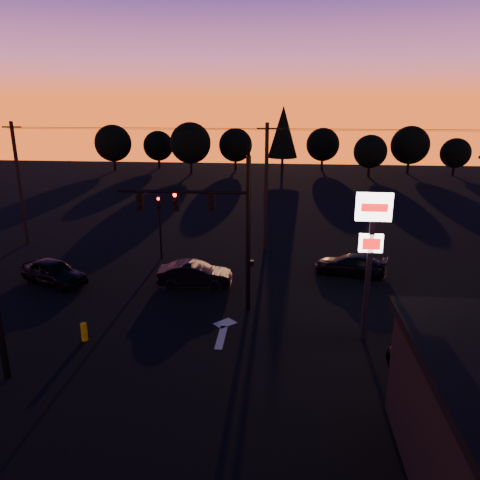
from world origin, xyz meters
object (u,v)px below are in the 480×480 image
object	(u,v)px
secondary_signal	(160,218)
car_mid	(195,274)
suv_parked	(450,376)
car_left	(54,272)
traffic_signal_mast	(216,218)
car_right	(350,265)
pylon_sign	(371,236)
bollard	(84,332)

from	to	relation	value
secondary_signal	car_mid	xyz separation A→B (m)	(3.16, -4.47, -2.16)
secondary_signal	suv_parked	bearing A→B (deg)	-43.55
car_left	suv_parked	xyz separation A→B (m)	(19.76, -8.92, -0.06)
traffic_signal_mast	suv_parked	distance (m)	12.32
car_left	car_mid	world-z (taller)	car_left
car_right	suv_parked	size ratio (longest dim) A/B	0.90
car_left	car_mid	bearing A→B (deg)	-63.39
pylon_sign	bollard	size ratio (longest dim) A/B	8.05
secondary_signal	pylon_sign	bearing A→B (deg)	-39.77
secondary_signal	car_mid	distance (m)	5.88
pylon_sign	bollard	bearing A→B (deg)	-174.00
bollard	car_mid	bearing A→B (deg)	60.74
car_left	bollard	bearing A→B (deg)	-121.19
pylon_sign	bollard	xyz separation A→B (m)	(-12.67, -1.33, -4.49)
car_left	pylon_sign	bearing A→B (deg)	-82.90
traffic_signal_mast	bollard	bearing A→B (deg)	-145.53
traffic_signal_mast	bollard	xyz separation A→B (m)	(-5.58, -3.83, -4.51)
car_right	suv_parked	bearing A→B (deg)	25.67
secondary_signal	bollard	xyz separation A→B (m)	(-0.67, -11.32, -2.44)
car_left	car_mid	xyz separation A→B (m)	(8.37, 0.45, -0.03)
car_left	car_mid	size ratio (longest dim) A/B	1.00
traffic_signal_mast	suv_parked	size ratio (longest dim) A/B	1.76
secondary_signal	car_right	size ratio (longest dim) A/B	0.99
secondary_signal	car_left	xyz separation A→B (m)	(-5.21, -4.92, -2.13)
traffic_signal_mast	car_left	bearing A→B (deg)	165.73
pylon_sign	bollard	distance (m)	13.51
pylon_sign	car_right	world-z (taller)	pylon_sign
pylon_sign	car_mid	xyz separation A→B (m)	(-8.84, 5.52, -4.21)
pylon_sign	car_left	xyz separation A→B (m)	(-17.21, 5.07, -4.18)
car_right	suv_parked	world-z (taller)	suv_parked
car_left	car_right	xyz separation A→B (m)	(17.66, 3.13, -0.10)
car_left	secondary_signal	bearing A→B (deg)	-23.10
pylon_sign	car_right	distance (m)	9.26
traffic_signal_mast	car_left	distance (m)	11.24
bollard	suv_parked	bearing A→B (deg)	-9.40
traffic_signal_mast	car_mid	xyz separation A→B (m)	(-1.74, 3.03, -4.23)
pylon_sign	car_left	bearing A→B (deg)	163.59
secondary_signal	car_left	size ratio (longest dim) A/B	1.01
bollard	car_mid	distance (m)	7.86
car_mid	suv_parked	world-z (taller)	car_mid
secondary_signal	pylon_sign	world-z (taller)	pylon_sign
car_mid	suv_parked	size ratio (longest dim) A/B	0.88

